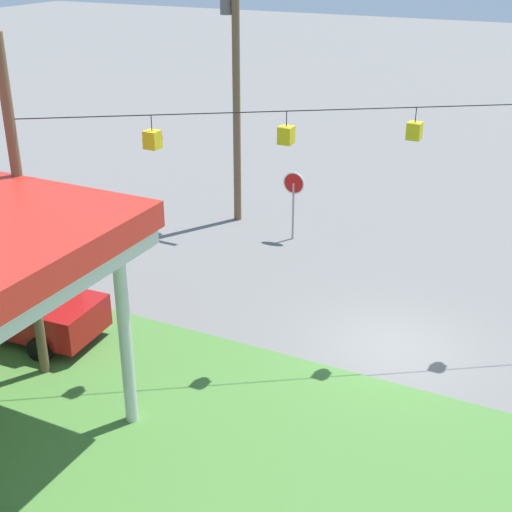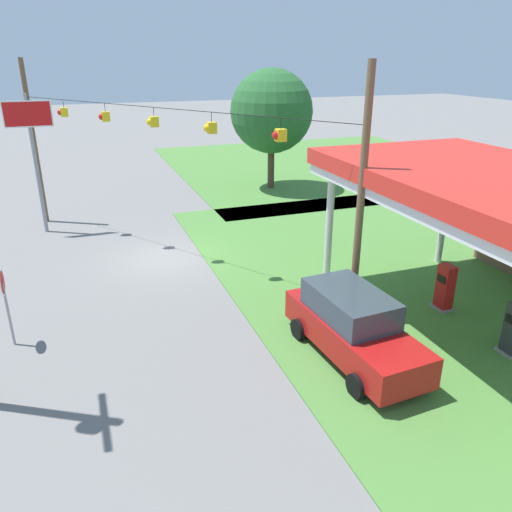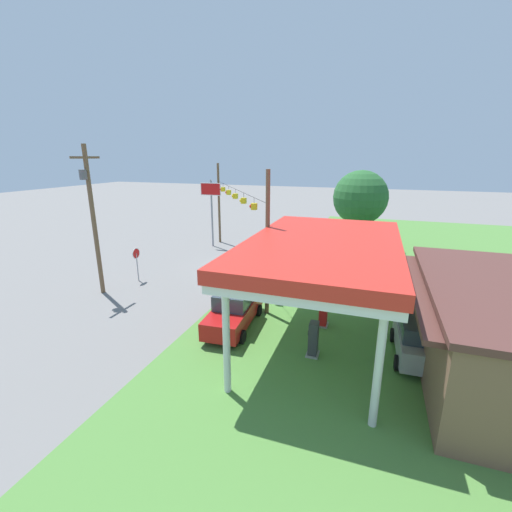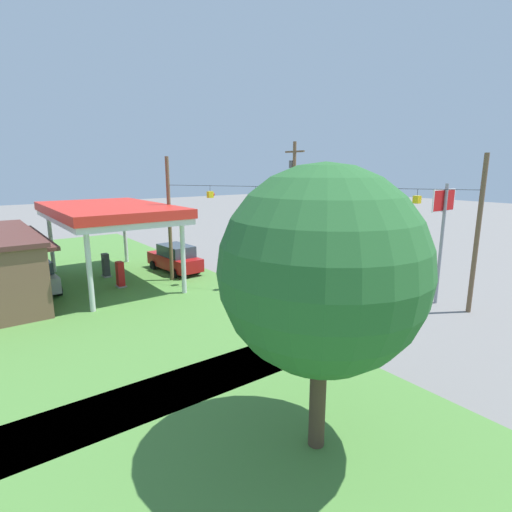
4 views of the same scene
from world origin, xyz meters
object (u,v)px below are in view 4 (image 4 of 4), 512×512
stop_sign_overhead (443,219)px  tree_west_verge (322,270)px  stop_sign_roadside (308,242)px  car_at_pumps_rear (36,278)px  fuel_pump_near (120,275)px  gas_station_canopy (108,213)px  utility_pole_main (293,194)px  fuel_pump_far (106,266)px  car_at_pumps_front (175,258)px

stop_sign_overhead → tree_west_verge: (-4.50, 13.94, 0.20)m
stop_sign_roadside → tree_west_verge: bearing=-43.2°
car_at_pumps_rear → tree_west_verge: bearing=8.9°
stop_sign_overhead → fuel_pump_near: bearing=44.2°
car_at_pumps_rear → tree_west_verge: tree_west_verge is taller
car_at_pumps_rear → gas_station_canopy: bearing=85.3°
fuel_pump_near → stop_sign_roadside: bearing=-100.6°
fuel_pump_near → utility_pole_main: 15.46m
fuel_pump_near → stop_sign_overhead: 19.46m
car_at_pumps_rear → utility_pole_main: (-1.63, -19.29, 4.36)m
fuel_pump_far → stop_sign_overhead: 21.70m
car_at_pumps_rear → stop_sign_overhead: bearing=47.1°
stop_sign_overhead → tree_west_verge: bearing=107.9°
car_at_pumps_front → tree_west_verge: size_ratio=0.68×
fuel_pump_far → stop_sign_overhead: (-16.69, -13.28, 3.98)m
gas_station_canopy → car_at_pumps_rear: (0.21, 4.51, -3.66)m
utility_pole_main → tree_west_verge: utility_pole_main is taller
fuel_pump_far → car_at_pumps_front: (-1.55, -4.51, 0.23)m
gas_station_canopy → fuel_pump_near: gas_station_canopy is taller
gas_station_canopy → fuel_pump_near: size_ratio=6.94×
fuel_pump_near → stop_sign_overhead: stop_sign_overhead is taller
stop_sign_overhead → tree_west_verge: 14.65m
fuel_pump_near → utility_pole_main: (0.10, -14.78, 4.57)m
car_at_pumps_rear → car_at_pumps_front: bearing=86.4°
fuel_pump_near → fuel_pump_far: same height
utility_pole_main → fuel_pump_near: bearing=90.4°
car_at_pumps_rear → utility_pole_main: bearing=83.1°
fuel_pump_near → tree_west_verge: tree_west_verge is taller
car_at_pumps_front → utility_pole_main: size_ratio=0.54×
car_at_pumps_front → car_at_pumps_rear: (0.25, 9.03, -0.03)m
stop_sign_roadside → utility_pole_main: (2.71, -0.84, 3.55)m
gas_station_canopy → stop_sign_roadside: bearing=-106.5°
stop_sign_roadside → stop_sign_overhead: 11.45m
fuel_pump_near → car_at_pumps_front: (1.48, -4.51, 0.23)m
stop_sign_roadside → stop_sign_overhead: size_ratio=0.37×
gas_station_canopy → car_at_pumps_front: bearing=-90.4°
fuel_pump_near → utility_pole_main: utility_pole_main is taller
stop_sign_roadside → tree_west_verge: 21.56m
gas_station_canopy → car_at_pumps_rear: gas_station_canopy is taller
gas_station_canopy → stop_sign_overhead: (-15.17, -13.28, 0.12)m
fuel_pump_far → car_at_pumps_front: size_ratio=0.32×
fuel_pump_near → fuel_pump_far: (3.04, 0.00, 0.00)m
stop_sign_overhead → car_at_pumps_front: bearing=30.1°
stop_sign_overhead → fuel_pump_far: bearing=38.5°
stop_sign_overhead → stop_sign_roadside: bearing=-3.4°
stop_sign_overhead → car_at_pumps_rear: bearing=49.2°
car_at_pumps_front → gas_station_canopy: bearing=85.7°
fuel_pump_near → tree_west_verge: 18.64m
utility_pole_main → tree_west_verge: bearing=139.8°
fuel_pump_near → fuel_pump_far: bearing=0.0°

